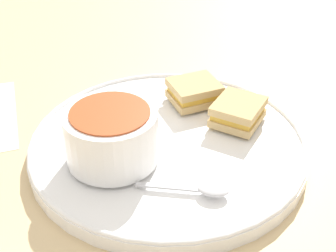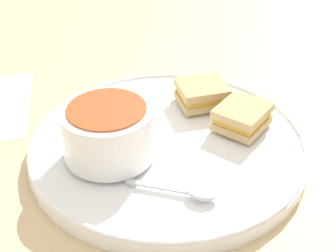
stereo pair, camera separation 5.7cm
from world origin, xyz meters
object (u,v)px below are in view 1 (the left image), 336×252
(sandwich_half_near, at_px, (238,112))
(sandwich_half_far, at_px, (194,92))
(spoon, at_px, (208,189))
(soup_bowl, at_px, (112,135))

(sandwich_half_near, distance_m, sandwich_half_far, 0.07)
(spoon, xyz_separation_m, sandwich_half_near, (-0.14, 0.04, 0.01))
(soup_bowl, bearing_deg, sandwich_half_near, 118.98)
(sandwich_half_near, height_order, sandwich_half_far, same)
(soup_bowl, bearing_deg, spoon, 63.65)
(soup_bowl, height_order, sandwich_half_near, soup_bowl)
(spoon, bearing_deg, sandwich_half_far, 99.37)
(soup_bowl, distance_m, sandwich_half_far, 0.16)
(soup_bowl, relative_size, sandwich_half_near, 1.29)
(soup_bowl, distance_m, spoon, 0.12)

